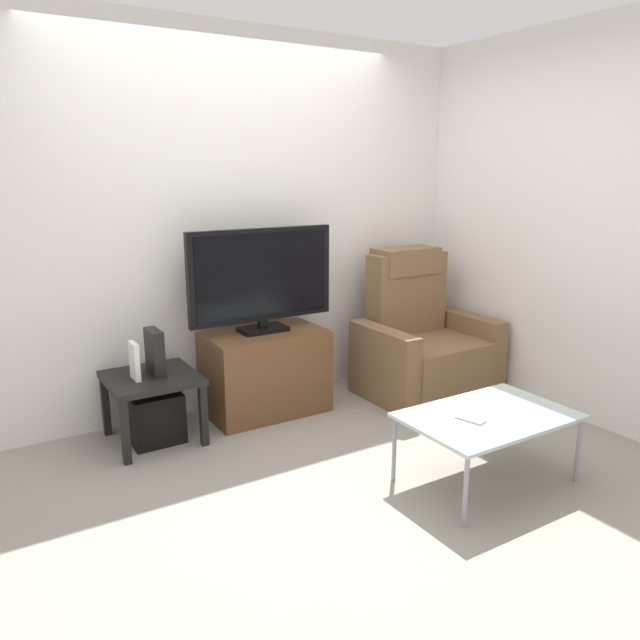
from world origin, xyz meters
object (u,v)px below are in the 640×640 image
subwoofer_box (154,416)px  game_console (155,352)px  tv_stand (265,372)px  television (262,278)px  side_table (152,386)px  cell_phone (471,419)px  book_upright (134,361)px  coffee_table (488,418)px  recliner_armchair (422,343)px

subwoofer_box → game_console: size_ratio=1.10×
tv_stand → television: (-0.00, 0.02, 0.66)m
side_table → cell_phone: (1.24, -1.48, 0.03)m
television → game_console: bearing=-175.5°
television → game_console: size_ratio=3.66×
book_upright → cell_phone: bearing=-47.3°
book_upright → game_console: game_console is taller
cell_phone → book_upright: bearing=116.0°
subwoofer_box → coffee_table: (1.38, -1.47, 0.21)m
side_table → game_console: size_ratio=1.89×
coffee_table → side_table: bearing=133.3°
subwoofer_box → game_console: (0.04, 0.01, 0.41)m
game_console → cell_phone: game_console is taller
tv_stand → side_table: size_ratio=1.51×
game_console → television: bearing=4.5°
coffee_table → television: bearing=110.4°
tv_stand → subwoofer_box: 0.82m
subwoofer_box → cell_phone: cell_phone is taller
subwoofer_box → coffee_table: 2.03m
television → coffee_table: television is taller
television → tv_stand: bearing=-90.0°
cell_phone → coffee_table: bearing=-13.9°
recliner_armchair → game_console: (-1.99, 0.20, 0.20)m
subwoofer_box → tv_stand: bearing=3.6°
subwoofer_box → cell_phone: (1.24, -1.48, 0.24)m
side_table → television: bearing=5.0°
coffee_table → game_console: bearing=132.4°
television → coffee_table: size_ratio=1.16×
tv_stand → recliner_armchair: size_ratio=0.75×
tv_stand → game_console: (-0.77, -0.04, 0.28)m
tv_stand → book_upright: bearing=-175.5°
recliner_armchair → side_table: size_ratio=2.00×
cell_phone → side_table: bearing=113.4°
subwoofer_box → book_upright: book_upright is taller
subwoofer_box → book_upright: bearing=-168.7°
tv_stand → side_table: tv_stand is taller
book_upright → subwoofer_box: bearing=11.3°
recliner_armchair → subwoofer_box: bearing=164.9°
side_table → subwoofer_box: side_table is taller
television → recliner_armchair: 1.37m
book_upright → cell_phone: (1.34, -1.46, -0.15)m
television → book_upright: television is taller
television → coffee_table: (0.57, -1.54, -0.59)m
recliner_armchair → cell_phone: bearing=-131.1°
television → cell_phone: 1.70m
tv_stand → book_upright: book_upright is taller
recliner_armchair → game_console: bearing=164.5°
book_upright → side_table: bearing=11.3°
game_console → coffee_table: size_ratio=0.32×
cell_phone → recliner_armchair: bearing=42.1°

